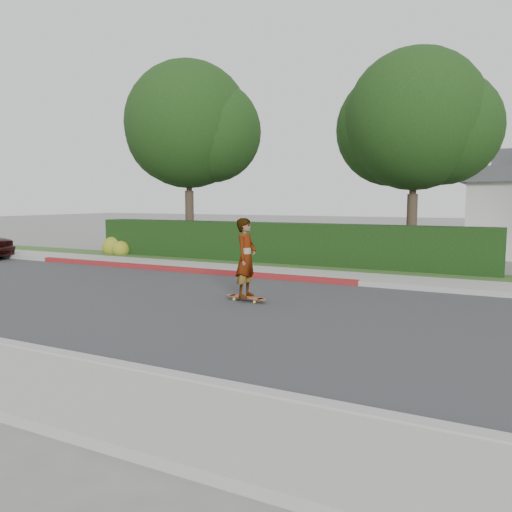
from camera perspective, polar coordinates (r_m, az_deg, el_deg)
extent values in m
plane|color=slate|center=(10.37, 0.28, -6.48)|extent=(120.00, 120.00, 0.00)
cube|color=#2D2D30|center=(10.36, 0.28, -6.45)|extent=(60.00, 8.00, 0.01)
cube|color=#9E9E99|center=(7.06, -15.14, -12.31)|extent=(60.00, 0.20, 0.15)
cube|color=gray|center=(6.46, -20.64, -14.42)|extent=(60.00, 1.60, 0.12)
cube|color=#9E9E99|center=(14.07, 7.78, -2.79)|extent=(60.00, 0.20, 0.15)
cube|color=maroon|center=(16.38, -9.00, -1.50)|extent=(12.00, 0.21, 0.15)
cube|color=gray|center=(14.92, 8.91, -2.35)|extent=(60.00, 1.60, 0.12)
cube|color=#2D4C1E|center=(16.43, 10.63, -1.61)|extent=(60.00, 1.60, 0.10)
cube|color=black|center=(17.96, 1.99, 1.43)|extent=(15.00, 1.00, 1.50)
sphere|color=#2D4C19|center=(21.71, -15.99, 0.99)|extent=(0.90, 0.90, 0.90)
sphere|color=#2D4C19|center=(21.16, -15.16, 0.74)|extent=(0.70, 0.70, 0.70)
cylinder|color=#33261C|center=(21.28, -7.59, 3.77)|extent=(0.36, 0.36, 2.70)
cylinder|color=#33261C|center=(21.29, -7.67, 9.23)|extent=(0.24, 0.24, 2.25)
sphere|color=black|center=(21.48, -7.75, 14.63)|extent=(5.20, 5.20, 5.20)
sphere|color=black|center=(22.23, -8.89, 13.81)|extent=(4.42, 4.42, 4.42)
sphere|color=black|center=(21.20, -5.20, 13.95)|extent=(4.16, 4.16, 4.16)
cylinder|color=#33261C|center=(18.32, 17.34, 2.83)|extent=(0.36, 0.36, 2.52)
cylinder|color=#33261C|center=(18.31, 17.54, 8.75)|extent=(0.24, 0.24, 2.10)
sphere|color=black|center=(18.49, 17.74, 14.60)|extent=(4.80, 4.80, 4.80)
sphere|color=black|center=(19.00, 15.47, 13.84)|extent=(4.08, 4.08, 4.08)
sphere|color=black|center=(18.62, 20.67, 13.51)|extent=(3.84, 3.84, 3.84)
cylinder|color=yellow|center=(11.56, -2.52, -4.94)|extent=(0.06, 0.04, 0.06)
cylinder|color=yellow|center=(11.69, -2.04, -4.81)|extent=(0.06, 0.04, 0.06)
cylinder|color=yellow|center=(11.23, -0.19, -5.27)|extent=(0.06, 0.04, 0.06)
cylinder|color=yellow|center=(11.36, 0.28, -5.13)|extent=(0.06, 0.04, 0.06)
cube|color=silver|center=(11.62, -2.28, -4.68)|extent=(0.07, 0.18, 0.02)
cube|color=silver|center=(11.29, 0.05, -5.00)|extent=(0.07, 0.18, 0.02)
cube|color=maroon|center=(11.45, -1.13, -4.73)|extent=(0.88, 0.32, 0.02)
cylinder|color=maroon|center=(11.70, -2.84, -4.50)|extent=(0.24, 0.24, 0.02)
cylinder|color=maroon|center=(11.21, 0.65, -4.97)|extent=(0.24, 0.24, 0.02)
imported|color=white|center=(11.31, -1.14, -0.21)|extent=(0.46, 0.67, 1.80)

